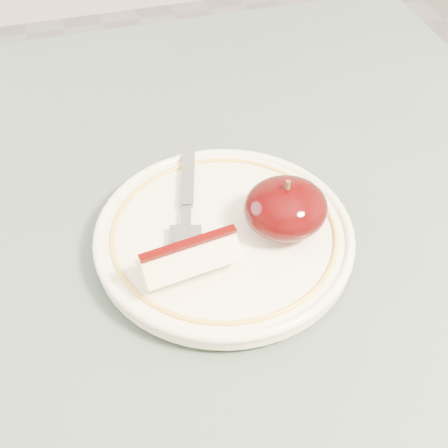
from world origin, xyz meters
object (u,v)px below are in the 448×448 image
object	(u,v)px
plate	(224,236)
apple_half	(286,208)
fork	(187,208)
table	(144,364)

from	to	relation	value
plate	apple_half	distance (m)	0.06
plate	fork	size ratio (longest dim) A/B	1.40
fork	plate	bearing A→B (deg)	-127.99
table	fork	distance (m)	0.15
fork	table	bearing A→B (deg)	155.21
apple_half	plate	bearing A→B (deg)	171.68
apple_half	fork	world-z (taller)	apple_half
apple_half	fork	distance (m)	0.09
table	fork	xyz separation A→B (m)	(0.06, 0.07, 0.11)
plate	apple_half	xyz separation A→B (m)	(0.05, -0.01, 0.03)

